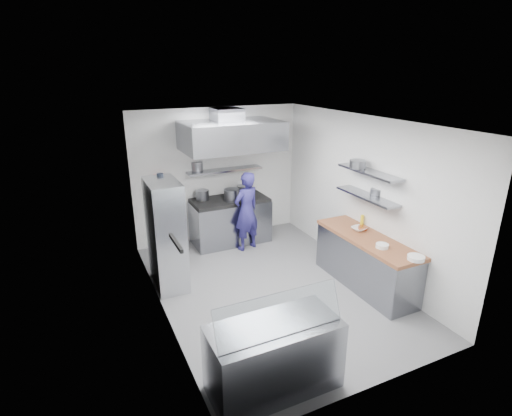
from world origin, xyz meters
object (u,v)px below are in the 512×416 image
chef (246,211)px  wire_rack (166,235)px  gas_range (230,222)px  display_case (274,357)px

chef → wire_rack: 1.96m
gas_range → chef: chef is taller
chef → display_case: 3.86m
wire_rack → display_case: (0.53, -2.86, -0.50)m
gas_range → chef: size_ratio=0.98×
chef → display_case: chef is taller
chef → wire_rack: wire_rack is taller
gas_range → wire_rack: 2.10m
wire_rack → display_case: size_ratio=1.23×
display_case → gas_range: bearing=75.0°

